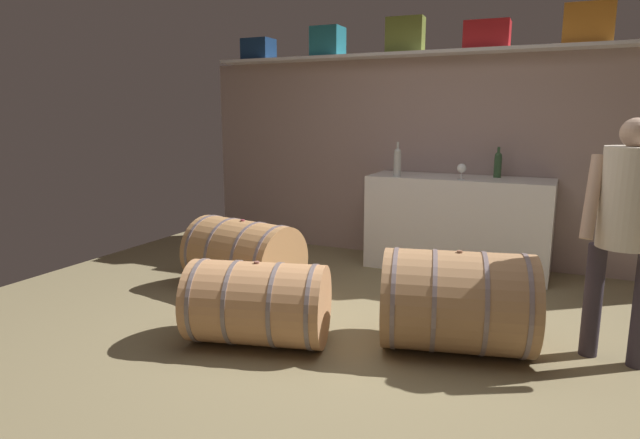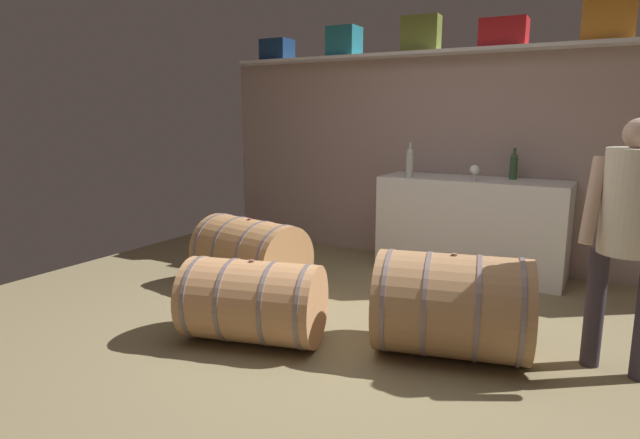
% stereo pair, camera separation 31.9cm
% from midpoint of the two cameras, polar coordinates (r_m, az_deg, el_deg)
% --- Properties ---
extents(ground_plane, '(6.63, 8.14, 0.02)m').
position_cam_midpoint_polar(ground_plane, '(4.21, 4.51, -10.21)').
color(ground_plane, '#827451').
extents(back_wall_panel, '(5.43, 0.10, 2.09)m').
position_cam_midpoint_polar(back_wall_panel, '(5.72, 11.28, 6.13)').
color(back_wall_panel, gray).
rests_on(back_wall_panel, ground).
extents(high_shelf_board, '(4.99, 0.40, 0.03)m').
position_cam_midpoint_polar(high_shelf_board, '(5.58, 11.32, 16.91)').
color(high_shelf_board, silver).
rests_on(high_shelf_board, back_wall_panel).
extents(toolcase_navy, '(0.33, 0.27, 0.23)m').
position_cam_midpoint_polar(toolcase_navy, '(6.44, -8.01, 17.40)').
color(toolcase_navy, navy).
rests_on(toolcase_navy, high_shelf_board).
extents(toolcase_teal, '(0.32, 0.28, 0.31)m').
position_cam_midpoint_polar(toolcase_teal, '(6.03, -0.77, 18.29)').
color(toolcase_teal, teal).
rests_on(toolcase_teal, high_shelf_board).
extents(toolcase_olive, '(0.38, 0.20, 0.35)m').
position_cam_midpoint_polar(toolcase_olive, '(5.71, 7.36, 18.80)').
color(toolcase_olive, olive).
rests_on(toolcase_olive, high_shelf_board).
extents(toolcase_red, '(0.42, 0.29, 0.25)m').
position_cam_midpoint_polar(toolcase_red, '(5.52, 15.64, 18.29)').
color(toolcase_red, red).
rests_on(toolcase_red, high_shelf_board).
extents(toolcase_orange, '(0.41, 0.29, 0.34)m').
position_cam_midpoint_polar(toolcase_orange, '(5.44, 24.98, 18.25)').
color(toolcase_orange, orange).
rests_on(toolcase_orange, high_shelf_board).
extents(work_cabinet, '(1.73, 0.60, 0.92)m').
position_cam_midpoint_polar(work_cabinet, '(5.40, 12.74, -0.48)').
color(work_cabinet, white).
rests_on(work_cabinet, ground).
extents(wine_bottle_green, '(0.07, 0.07, 0.29)m').
position_cam_midpoint_polar(wine_bottle_green, '(5.39, 16.73, 5.64)').
color(wine_bottle_green, '#305131').
rests_on(wine_bottle_green, work_cabinet).
extents(wine_bottle_clear, '(0.07, 0.07, 0.34)m').
position_cam_midpoint_polar(wine_bottle_clear, '(5.27, 6.49, 6.12)').
color(wine_bottle_clear, '#B6BBB8').
rests_on(wine_bottle_clear, work_cabinet).
extents(wine_glass, '(0.09, 0.09, 0.15)m').
position_cam_midpoint_polar(wine_glass, '(5.13, 13.06, 5.25)').
color(wine_glass, white).
rests_on(wine_glass, work_cabinet).
extents(wine_barrel_near, '(1.07, 0.86, 0.67)m').
position_cam_midpoint_polar(wine_barrel_near, '(3.57, 11.84, -8.54)').
color(wine_barrel_near, '#A37850').
rests_on(wine_barrel_near, ground).
extents(wine_barrel_far, '(1.03, 0.77, 0.64)m').
position_cam_midpoint_polar(wine_barrel_far, '(4.72, -10.02, -3.85)').
color(wine_barrel_far, tan).
rests_on(wine_barrel_far, ground).
extents(wine_barrel_flank, '(1.02, 0.77, 0.57)m').
position_cam_midpoint_polar(wine_barrel_flank, '(3.66, -9.13, -8.79)').
color(wine_barrel_flank, tan).
rests_on(wine_barrel_flank, ground).
extents(winemaker_pouring, '(0.47, 0.37, 1.50)m').
position_cam_midpoint_polar(winemaker_pouring, '(3.60, 27.58, 0.27)').
color(winemaker_pouring, '#332C36').
rests_on(winemaker_pouring, ground).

